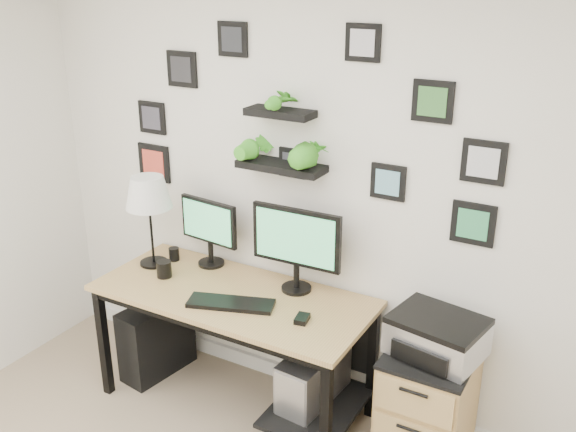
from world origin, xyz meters
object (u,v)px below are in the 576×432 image
Objects in this scene: monitor_right at (296,243)px; desk at (242,311)px; mug at (164,269)px; pc_tower_black at (157,338)px; printer at (437,336)px; file_cabinet at (427,408)px; pc_tower_grey at (313,390)px; monitor_left at (209,228)px; table_lamp at (148,195)px.

desk is at bearing -146.33° from monitor_right.
mug is at bearing -172.86° from desk.
printer is (1.78, 0.07, 0.53)m from pc_tower_black.
file_cabinet is (0.85, -0.12, -0.71)m from monitor_right.
pc_tower_black is at bearing -169.11° from monitor_right.
monitor_right is at bearing 141.35° from pc_tower_grey.
monitor_left is 1.14m from pc_tower_grey.
pc_tower_black is 1.13m from pc_tower_grey.
table_lamp is (-0.31, -0.16, 0.21)m from monitor_left.
monitor_right is (0.26, 0.17, 0.42)m from desk.
monitor_left is 0.84× the size of pc_tower_grey.
file_cabinet is at bearing -7.78° from monitor_right.
mug is 0.15× the size of file_cabinet.
table_lamp is 0.97m from pc_tower_black.
table_lamp is at bearing -152.51° from monitor_left.
table_lamp reaches higher than file_cabinet.
table_lamp reaches higher than monitor_right.
monitor_left is (-0.36, 0.21, 0.37)m from desk.
mug is 0.59m from pc_tower_black.
desk is 0.89m from table_lamp.
monitor_right is at bearing 172.22° from file_cabinet.
printer is (0.66, 0.05, 0.53)m from pc_tower_grey.
monitor_left is 0.63× the size of file_cabinet.
desk reaches higher than pc_tower_black.
printer reaches higher than mug.
pc_tower_grey is 0.84m from printer.
desk is at bearing -176.99° from file_cabinet.
mug is 0.20× the size of pc_tower_grey.
monitor_right is 0.96m from table_lamp.
monitor_right is 5.36× the size of mug.
monitor_right is 0.84m from pc_tower_grey.
pc_tower_black is at bearing -75.35° from table_lamp.
file_cabinet is (1.77, 0.06, 0.10)m from pc_tower_black.
desk is 2.39× the size of file_cabinet.
desk is 1.15m from file_cabinet.
mug is 0.20× the size of printer.
desk is at bearing -29.81° from monitor_left.
monitor_right is 0.91m from printer.
printer reaches higher than pc_tower_grey.
pc_tower_black is 0.95× the size of pc_tower_grey.
pc_tower_black is 0.72× the size of file_cabinet.
table_lamp is 0.85× the size of file_cabinet.
printer is (0.86, -0.11, -0.27)m from monitor_right.
file_cabinet is at bearing -5.80° from monitor_left.
pc_tower_grey is 1.03× the size of printer.
file_cabinet reaches higher than pc_tower_black.
monitor_left is 0.62m from monitor_right.
desk is 0.56m from monitor_left.
mug is at bearing -117.75° from monitor_left.
monitor_left is at bearing 43.52° from pc_tower_black.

